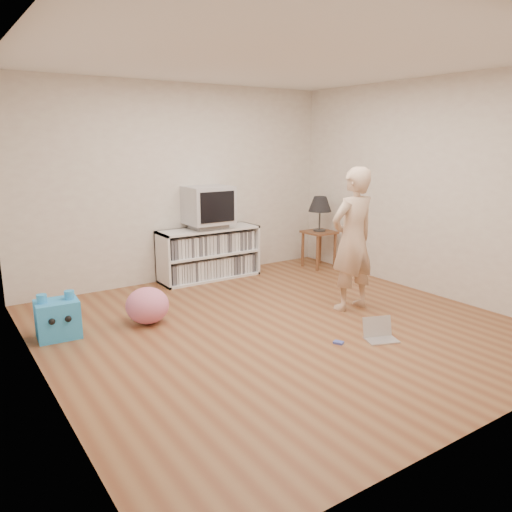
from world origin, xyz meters
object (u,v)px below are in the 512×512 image
Objects in this scene: table_lamp at (320,205)px; plush_pink at (147,305)px; side_table at (319,240)px; crt_tv at (208,205)px; plush_blue at (58,319)px; media_unit at (208,253)px; dvd_deck at (208,226)px; person at (353,240)px; laptop at (379,333)px.

plush_pink is (-3.04, -0.81, -0.75)m from table_lamp.
plush_pink is (-3.04, -0.81, -0.23)m from side_table.
table_lamp is at bearing 0.00° from side_table.
side_table is at bearing -12.43° from crt_tv.
side_table is at bearing 14.45° from plush_blue.
plush_blue is (-3.91, -0.70, -0.22)m from side_table.
table_lamp reaches higher than media_unit.
crt_tv is 1.34× the size of plush_pink.
crt_tv reaches higher than dvd_deck.
media_unit is 0.67m from crt_tv.
plush_blue is (-2.24, -1.07, -0.83)m from crt_tv.
person is 3.16m from plush_blue.
plush_pink reaches higher than laptop.
crt_tv is at bearing -70.71° from person.
laptop is 3.10m from plush_blue.
person reaches higher than table_lamp.
laptop is 0.79× the size of plush_blue.
crt_tv reaches higher than plush_pink.
plush_blue is (-2.24, -1.09, -0.16)m from media_unit.
plush_blue is at bearing -154.07° from media_unit.
plush_pink is (-1.37, -1.19, -0.16)m from media_unit.
dvd_deck is 0.87× the size of table_lamp.
crt_tv is 3.00m from laptop.
side_table reaches higher than plush_pink.
table_lamp is at bearing 14.45° from plush_blue.
plush_pink is (-1.37, -1.18, -0.83)m from crt_tv.
dvd_deck is 0.75× the size of crt_tv.
person is at bearing -70.61° from dvd_deck.
crt_tv is at bearing -90.00° from media_unit.
table_lamp is 1.91m from person.
plush_blue is (-2.56, 1.75, 0.14)m from laptop.
media_unit is 2.88m from laptop.
media_unit reaches higher than plush_pink.
person is (-0.95, -1.65, 0.38)m from side_table.
laptop is (0.31, -2.82, -0.96)m from crt_tv.
person is (0.71, -2.03, 0.45)m from media_unit.
crt_tv is 1.81m from side_table.
dvd_deck is at bearing 90.00° from crt_tv.
side_table is 0.53m from table_lamp.
plush_pink is at bearing -139.36° from dvd_deck.
table_lamp reaches higher than laptop.
crt_tv is (0.00, -0.02, 0.67)m from media_unit.
side_table is 1.94m from person.
person is at bearing -120.02° from table_lamp.
laptop is (-1.35, -2.46, -0.89)m from table_lamp.
media_unit is at bearing 90.00° from dvd_deck.
dvd_deck is at bearing -90.00° from media_unit.
plush_pink is at bearing -22.07° from person.
side_table is (1.66, -0.37, -0.32)m from dvd_deck.
person reaches higher than laptop.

